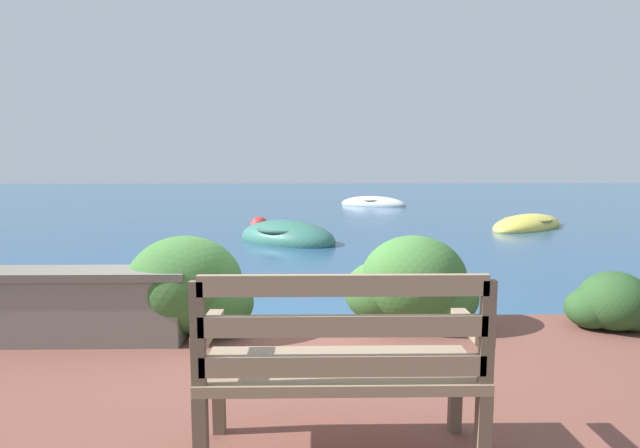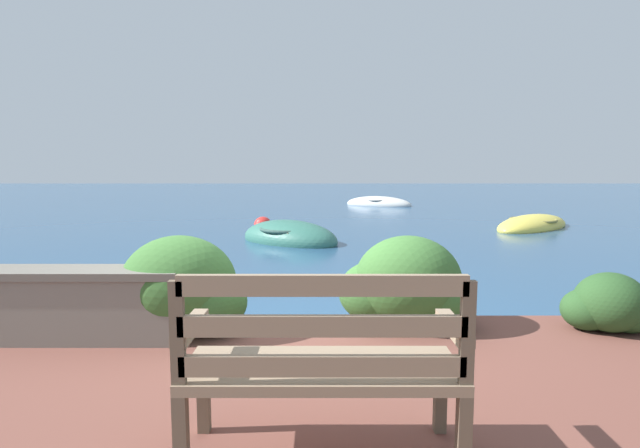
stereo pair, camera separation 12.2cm
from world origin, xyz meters
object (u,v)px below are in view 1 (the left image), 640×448
object	(u,v)px
rowboat_nearest	(287,239)
rowboat_far	(373,204)
rowboat_mid	(528,226)
mooring_buoy	(259,226)
park_bench	(341,362)

from	to	relation	value
rowboat_nearest	rowboat_far	size ratio (longest dim) A/B	0.92
rowboat_mid	mooring_buoy	distance (m)	6.90
park_bench	rowboat_nearest	xyz separation A→B (m)	(-0.65, 8.18, -0.63)
park_bench	rowboat_mid	distance (m)	11.82
park_bench	rowboat_far	distance (m)	17.86
rowboat_far	rowboat_nearest	bearing A→B (deg)	-79.26
rowboat_nearest	rowboat_far	world-z (taller)	rowboat_nearest
park_bench	mooring_buoy	xyz separation A→B (m)	(-1.46, 10.32, -0.62)
mooring_buoy	rowboat_mid	bearing A→B (deg)	1.30
rowboat_mid	rowboat_far	size ratio (longest dim) A/B	1.06
rowboat_far	rowboat_mid	bearing A→B (deg)	-38.54
rowboat_mid	mooring_buoy	world-z (taller)	rowboat_mid
park_bench	rowboat_mid	world-z (taller)	park_bench
rowboat_mid	mooring_buoy	bearing A→B (deg)	137.72
park_bench	mooring_buoy	bearing A→B (deg)	97.73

